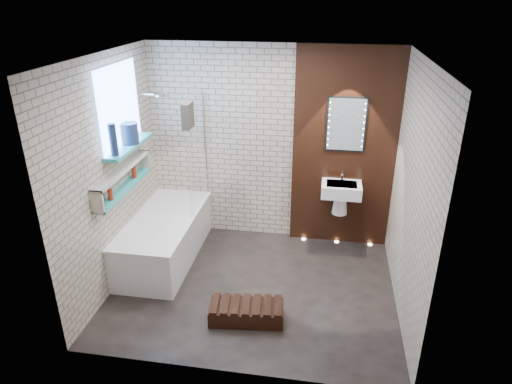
% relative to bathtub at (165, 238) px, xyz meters
% --- Properties ---
extents(ground, '(3.20, 3.20, 0.00)m').
position_rel_bathtub_xyz_m(ground, '(1.22, -0.45, -0.29)').
color(ground, black).
rests_on(ground, ground).
extents(room_shell, '(3.24, 3.20, 2.60)m').
position_rel_bathtub_xyz_m(room_shell, '(1.22, -0.45, 1.01)').
color(room_shell, '#B6A191').
rests_on(room_shell, ground).
extents(walnut_panel, '(1.30, 0.06, 2.60)m').
position_rel_bathtub_xyz_m(walnut_panel, '(2.17, 0.82, 1.01)').
color(walnut_panel, black).
rests_on(walnut_panel, ground).
extents(clerestory_window, '(0.18, 1.00, 0.94)m').
position_rel_bathtub_xyz_m(clerestory_window, '(-0.34, -0.10, 1.61)').
color(clerestory_window, '#7FADE0').
rests_on(clerestory_window, room_shell).
extents(display_niche, '(0.14, 1.30, 0.26)m').
position_rel_bathtub_xyz_m(display_niche, '(-0.31, -0.30, 0.91)').
color(display_niche, teal).
rests_on(display_niche, room_shell).
extents(bathtub, '(0.79, 1.74, 0.70)m').
position_rel_bathtub_xyz_m(bathtub, '(0.00, 0.00, 0.00)').
color(bathtub, white).
rests_on(bathtub, ground).
extents(bath_screen, '(0.01, 0.78, 1.40)m').
position_rel_bathtub_xyz_m(bath_screen, '(0.35, 0.44, 0.99)').
color(bath_screen, white).
rests_on(bath_screen, bathtub).
extents(towel, '(0.09, 0.23, 0.30)m').
position_rel_bathtub_xyz_m(towel, '(0.35, 0.15, 1.56)').
color(towel, black).
rests_on(towel, bath_screen).
extents(shower_head, '(0.18, 0.18, 0.02)m').
position_rel_bathtub_xyz_m(shower_head, '(-0.08, 0.50, 1.71)').
color(shower_head, silver).
rests_on(shower_head, room_shell).
extents(washbasin, '(0.50, 0.36, 0.58)m').
position_rel_bathtub_xyz_m(washbasin, '(2.17, 0.62, 0.50)').
color(washbasin, white).
rests_on(washbasin, walnut_panel).
extents(led_mirror, '(0.50, 0.02, 0.70)m').
position_rel_bathtub_xyz_m(led_mirror, '(2.17, 0.78, 1.36)').
color(led_mirror, black).
rests_on(led_mirror, walnut_panel).
extents(walnut_step, '(0.80, 0.42, 0.17)m').
position_rel_bathtub_xyz_m(walnut_step, '(1.24, -1.02, -0.21)').
color(walnut_step, black).
rests_on(walnut_step, ground).
extents(niche_bottles, '(0.06, 0.69, 0.14)m').
position_rel_bathtub_xyz_m(niche_bottles, '(-0.31, -0.31, 0.87)').
color(niche_bottles, maroon).
rests_on(niche_bottles, display_niche).
extents(sill_vases, '(0.19, 0.59, 0.35)m').
position_rel_bathtub_xyz_m(sill_vases, '(-0.28, -0.11, 1.38)').
color(sill_vases, '#16213D').
rests_on(sill_vases, clerestory_window).
extents(floor_uplights, '(0.96, 0.06, 0.01)m').
position_rel_bathtub_xyz_m(floor_uplights, '(2.17, 0.75, -0.29)').
color(floor_uplights, '#FFD899').
rests_on(floor_uplights, ground).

